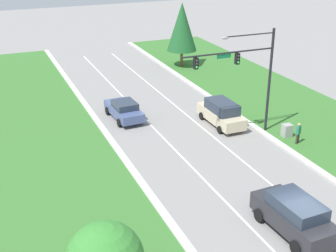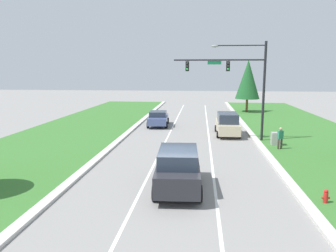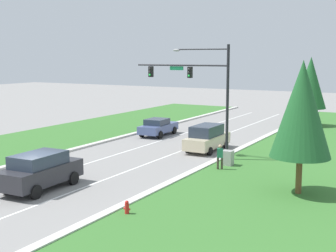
% 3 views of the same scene
% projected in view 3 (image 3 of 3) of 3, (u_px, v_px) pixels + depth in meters
% --- Properties ---
extents(ground_plane, '(160.00, 160.00, 0.00)m').
position_uv_depth(ground_plane, '(33.00, 192.00, 25.17)').
color(ground_plane, gray).
extents(curb_strip_right, '(0.50, 90.00, 0.15)m').
position_uv_depth(curb_strip_right, '(119.00, 207.00, 22.42)').
color(curb_strip_right, beige).
rests_on(curb_strip_right, ground_plane).
extents(grass_verge_right, '(10.00, 90.00, 0.08)m').
position_uv_depth(grass_verge_right, '(220.00, 227.00, 19.89)').
color(grass_verge_right, '#38702D').
rests_on(grass_verge_right, ground_plane).
extents(lane_stripe_inner_left, '(0.14, 81.00, 0.01)m').
position_uv_depth(lane_stripe_inner_left, '(9.00, 188.00, 26.03)').
color(lane_stripe_inner_left, white).
rests_on(lane_stripe_inner_left, ground_plane).
extents(lane_stripe_inner_right, '(0.14, 81.00, 0.01)m').
position_uv_depth(lane_stripe_inner_right, '(58.00, 197.00, 24.29)').
color(lane_stripe_inner_right, white).
rests_on(lane_stripe_inner_right, ground_plane).
extents(traffic_signal_mast, '(7.39, 0.41, 8.06)m').
position_uv_depth(traffic_signal_mast, '(201.00, 83.00, 33.15)').
color(traffic_signal_mast, black).
rests_on(traffic_signal_mast, ground_plane).
extents(champagne_suv, '(2.10, 5.06, 2.00)m').
position_uv_depth(champagne_suv, '(207.00, 138.00, 36.17)').
color(champagne_suv, beige).
rests_on(champagne_suv, ground_plane).
extents(slate_blue_sedan, '(2.29, 4.80, 1.59)m').
position_uv_depth(slate_blue_sedan, '(158.00, 127.00, 43.10)').
color(slate_blue_sedan, '#475684').
rests_on(slate_blue_sedan, ground_plane).
extents(charcoal_suv, '(2.39, 5.03, 2.04)m').
position_uv_depth(charcoal_suv, '(40.00, 170.00, 25.55)').
color(charcoal_suv, '#28282D').
rests_on(charcoal_suv, ground_plane).
extents(utility_cabinet, '(0.70, 0.60, 1.06)m').
position_uv_depth(utility_cabinet, '(228.00, 158.00, 31.03)').
color(utility_cabinet, '#9E9E99').
rests_on(utility_cabinet, ground_plane).
extents(pedestrian, '(0.44, 0.35, 1.69)m').
position_uv_depth(pedestrian, '(220.00, 156.00, 29.83)').
color(pedestrian, '#42382D').
rests_on(pedestrian, ground_plane).
extents(fire_hydrant, '(0.34, 0.20, 0.70)m').
position_uv_depth(fire_hydrant, '(127.00, 208.00, 21.46)').
color(fire_hydrant, red).
rests_on(fire_hydrant, ground_plane).
extents(conifer_near_right_tree, '(3.32, 3.32, 7.22)m').
position_uv_depth(conifer_near_right_tree, '(310.00, 83.00, 48.15)').
color(conifer_near_right_tree, brown).
rests_on(conifer_near_right_tree, ground_plane).
extents(conifer_far_right_tree, '(3.15, 3.15, 7.08)m').
position_uv_depth(conifer_far_right_tree, '(302.00, 109.00, 24.04)').
color(conifer_far_right_tree, brown).
rests_on(conifer_far_right_tree, ground_plane).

